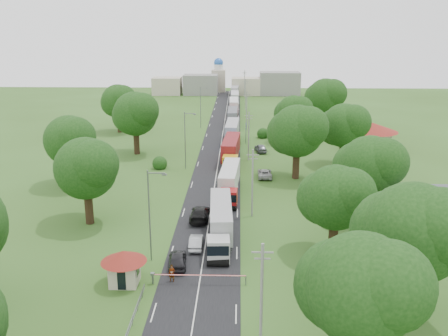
{
  "coord_description": "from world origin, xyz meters",
  "views": [
    {
      "loc": [
        3.71,
        -68.01,
        24.19
      ],
      "look_at": [
        1.47,
        5.26,
        3.0
      ],
      "focal_mm": 40.0,
      "sensor_mm": 36.0,
      "label": 1
    }
  ],
  "objects_px": {
    "truck_0": "(221,222)",
    "guard_booth": "(124,263)",
    "pedestrian_near": "(172,274)",
    "boom_barrier": "(185,276)",
    "car_lane_mid": "(196,242)",
    "info_sign": "(246,129)",
    "car_lane_front": "(177,260)"
  },
  "relations": [
    {
      "from": "truck_0",
      "to": "guard_booth",
      "type": "bearing_deg",
      "value": -129.21
    },
    {
      "from": "pedestrian_near",
      "to": "guard_booth",
      "type": "bearing_deg",
      "value": -168.66
    },
    {
      "from": "boom_barrier",
      "to": "car_lane_mid",
      "type": "height_order",
      "value": "car_lane_mid"
    },
    {
      "from": "boom_barrier",
      "to": "guard_booth",
      "type": "height_order",
      "value": "guard_booth"
    },
    {
      "from": "truck_0",
      "to": "car_lane_mid",
      "type": "distance_m",
      "value": 4.02
    },
    {
      "from": "boom_barrier",
      "to": "info_sign",
      "type": "xyz_separation_m",
      "value": [
        6.56,
        60.0,
        2.11
      ]
    },
    {
      "from": "boom_barrier",
      "to": "pedestrian_near",
      "type": "bearing_deg",
      "value": 159.41
    },
    {
      "from": "boom_barrier",
      "to": "info_sign",
      "type": "bearing_deg",
      "value": 83.76
    },
    {
      "from": "info_sign",
      "to": "pedestrian_near",
      "type": "distance_m",
      "value": 60.06
    },
    {
      "from": "car_lane_front",
      "to": "pedestrian_near",
      "type": "distance_m",
      "value": 3.21
    },
    {
      "from": "info_sign",
      "to": "car_lane_mid",
      "type": "relative_size",
      "value": 1.0
    },
    {
      "from": "truck_0",
      "to": "pedestrian_near",
      "type": "relative_size",
      "value": 8.23
    },
    {
      "from": "info_sign",
      "to": "pedestrian_near",
      "type": "bearing_deg",
      "value": -97.55
    },
    {
      "from": "guard_booth",
      "to": "pedestrian_near",
      "type": "bearing_deg",
      "value": 6.34
    },
    {
      "from": "boom_barrier",
      "to": "car_lane_front",
      "type": "bearing_deg",
      "value": 107.61
    },
    {
      "from": "guard_booth",
      "to": "info_sign",
      "type": "distance_m",
      "value": 61.27
    },
    {
      "from": "guard_booth",
      "to": "info_sign",
      "type": "relative_size",
      "value": 1.07
    },
    {
      "from": "boom_barrier",
      "to": "info_sign",
      "type": "distance_m",
      "value": 60.39
    },
    {
      "from": "car_lane_front",
      "to": "pedestrian_near",
      "type": "bearing_deg",
      "value": 81.8
    },
    {
      "from": "info_sign",
      "to": "pedestrian_near",
      "type": "relative_size",
      "value": 2.35
    },
    {
      "from": "car_lane_front",
      "to": "guard_booth",
      "type": "bearing_deg",
      "value": 33.02
    },
    {
      "from": "car_lane_mid",
      "to": "car_lane_front",
      "type": "bearing_deg",
      "value": 69.9
    },
    {
      "from": "truck_0",
      "to": "car_lane_front",
      "type": "relative_size",
      "value": 3.18
    },
    {
      "from": "info_sign",
      "to": "car_lane_front",
      "type": "relative_size",
      "value": 0.91
    },
    {
      "from": "guard_booth",
      "to": "info_sign",
      "type": "height_order",
      "value": "info_sign"
    },
    {
      "from": "info_sign",
      "to": "truck_0",
      "type": "distance_m",
      "value": 49.26
    },
    {
      "from": "boom_barrier",
      "to": "truck_0",
      "type": "distance_m",
      "value": 11.35
    },
    {
      "from": "boom_barrier",
      "to": "guard_booth",
      "type": "xyz_separation_m",
      "value": [
        -5.84,
        -0.0,
        1.27
      ]
    },
    {
      "from": "guard_booth",
      "to": "car_lane_mid",
      "type": "distance_m",
      "value": 10.41
    },
    {
      "from": "boom_barrier",
      "to": "car_lane_mid",
      "type": "distance_m",
      "value": 8.24
    },
    {
      "from": "guard_booth",
      "to": "car_lane_mid",
      "type": "xyz_separation_m",
      "value": [
        6.2,
        8.23,
        -1.49
      ]
    },
    {
      "from": "boom_barrier",
      "to": "car_lane_mid",
      "type": "bearing_deg",
      "value": 87.51
    }
  ]
}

